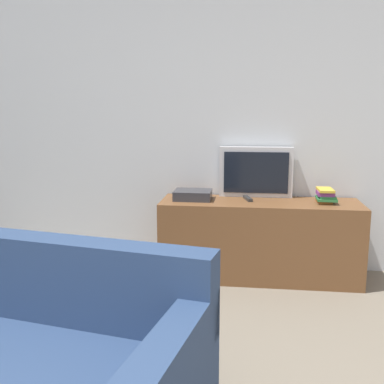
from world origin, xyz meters
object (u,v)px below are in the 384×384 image
(set_top_box, at_px, (193,195))
(television, at_px, (256,172))
(tv_stand, at_px, (259,240))
(book_stack, at_px, (325,195))
(remote_on_stand, at_px, (248,199))

(set_top_box, bearing_deg, television, 20.01)
(tv_stand, relative_size, book_stack, 7.76)
(television, xyz_separation_m, set_top_box, (-0.52, -0.19, -0.18))
(remote_on_stand, bearing_deg, book_stack, -3.58)
(remote_on_stand, bearing_deg, television, 67.71)
(television, bearing_deg, book_stack, -19.32)
(book_stack, bearing_deg, television, 160.68)
(tv_stand, xyz_separation_m, remote_on_stand, (-0.10, 0.05, 0.34))
(tv_stand, bearing_deg, set_top_box, 178.61)
(television, height_order, remote_on_stand, television)
(book_stack, distance_m, remote_on_stand, 0.63)
(remote_on_stand, bearing_deg, tv_stand, -24.45)
(book_stack, bearing_deg, set_top_box, 179.70)
(television, bearing_deg, remote_on_stand, -112.29)
(television, distance_m, remote_on_stand, 0.27)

